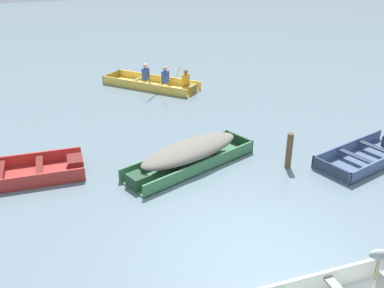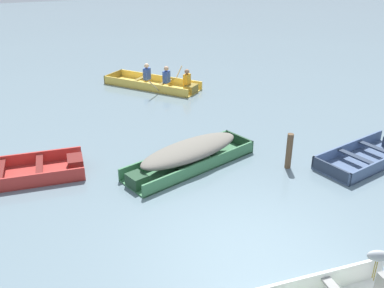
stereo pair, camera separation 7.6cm
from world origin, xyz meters
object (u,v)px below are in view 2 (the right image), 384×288
object	(u,v)px
skiff_green_near_moored	(189,154)
skiff_slate_blue_far_moored	(369,156)
skiff_red_mid_moored	(27,172)
mooring_post	(289,151)
rowboat_yellow_with_crew	(157,83)
heron_on_dinghy	(379,254)

from	to	relation	value
skiff_green_near_moored	skiff_slate_blue_far_moored	bearing A→B (deg)	-19.36
skiff_green_near_moored	skiff_red_mid_moored	size ratio (longest dim) A/B	1.22
skiff_green_near_moored	mooring_post	distance (m)	2.42
rowboat_yellow_with_crew	skiff_green_near_moored	bearing A→B (deg)	-102.65
skiff_red_mid_moored	mooring_post	xyz separation A→B (m)	(5.87, -2.09, 0.34)
skiff_slate_blue_far_moored	mooring_post	bearing A→B (deg)	166.97
skiff_green_near_moored	skiff_red_mid_moored	world-z (taller)	skiff_green_near_moored
skiff_red_mid_moored	skiff_slate_blue_far_moored	size ratio (longest dim) A/B	0.99
skiff_green_near_moored	mooring_post	world-z (taller)	mooring_post
rowboat_yellow_with_crew	mooring_post	size ratio (longest dim) A/B	4.06
skiff_slate_blue_far_moored	mooring_post	xyz separation A→B (m)	(-2.13, 0.49, 0.34)
rowboat_yellow_with_crew	heron_on_dinghy	xyz separation A→B (m)	(-0.62, -11.49, 0.70)
skiff_red_mid_moored	heron_on_dinghy	xyz separation A→B (m)	(4.49, -6.20, 0.77)
heron_on_dinghy	skiff_green_near_moored	bearing A→B (deg)	98.90
skiff_red_mid_moored	rowboat_yellow_with_crew	xyz separation A→B (m)	(5.11, 5.30, 0.07)
skiff_red_mid_moored	mooring_post	distance (m)	6.24
rowboat_yellow_with_crew	skiff_slate_blue_far_moored	bearing A→B (deg)	-69.89
skiff_green_near_moored	heron_on_dinghy	xyz separation A→B (m)	(0.80, -5.13, 0.53)
skiff_red_mid_moored	mooring_post	bearing A→B (deg)	-19.59
skiff_red_mid_moored	skiff_slate_blue_far_moored	xyz separation A→B (m)	(8.00, -2.58, -0.00)
rowboat_yellow_with_crew	heron_on_dinghy	distance (m)	11.53
skiff_green_near_moored	heron_on_dinghy	size ratio (longest dim) A/B	4.33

